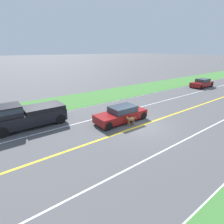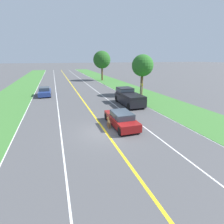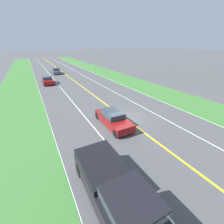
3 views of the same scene
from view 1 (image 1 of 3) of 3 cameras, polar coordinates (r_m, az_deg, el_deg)
name	(u,v)px [view 1 (image 1 of 3)]	position (r m, az deg, el deg)	size (l,w,h in m)	color
ground_plane	(142,125)	(14.53, 9.63, -4.32)	(400.00, 400.00, 0.00)	#4C4C4F
centre_divider_line	(142,125)	(14.53, 9.63, -4.30)	(0.18, 160.00, 0.01)	yellow
lane_edge_line_right	(96,105)	(19.67, -5.10, 2.37)	(0.14, 160.00, 0.01)	white
lane_dash_same_dir	(115,113)	(16.93, 1.15, -0.47)	(0.10, 160.00, 0.01)	white
lane_dash_oncoming	(179,143)	(12.65, 21.18, -9.29)	(0.10, 160.00, 0.01)	white
grass_verge_right	(84,99)	(22.18, -9.19, 4.24)	(6.00, 160.00, 0.03)	#3D7533
ego_car	(121,114)	(14.93, 3.05, -0.75)	(1.81, 4.64, 1.34)	maroon
dog	(130,119)	(14.15, 6.01, -2.38)	(0.30, 1.17, 0.87)	olive
pickup_truck	(26,115)	(15.32, -26.20, -0.83)	(2.14, 5.37, 1.99)	black
car_trailing_near	(202,83)	(32.49, 27.28, 8.36)	(1.84, 4.30, 1.35)	maroon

